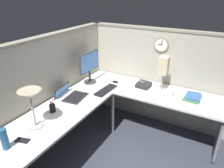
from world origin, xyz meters
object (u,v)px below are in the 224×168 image
computer_mouse (115,82)px  office_phone (144,85)px  keyboard (106,90)px  cell_phone (23,140)px  desk_lamp_dome (30,97)px  thermos_flask (4,139)px  monitor (89,65)px  desk_lamp_paper (164,67)px  book_stack (193,97)px  pen_cup (52,108)px  coffee_mug (172,93)px  wall_clock (161,45)px  laptop (70,95)px

computer_mouse → office_phone: office_phone is taller
keyboard → cell_phone: (-1.36, 0.17, -0.01)m
computer_mouse → desk_lamp_dome: desk_lamp_dome is taller
computer_mouse → thermos_flask: size_ratio=0.47×
monitor → desk_lamp_paper: 1.13m
cell_phone → book_stack: (1.74, -1.34, 0.02)m
monitor → cell_phone: (-1.50, -0.21, -0.29)m
desk_lamp_paper → keyboard: bearing=118.8°
computer_mouse → pen_cup: size_ratio=0.58×
monitor → desk_lamp_paper: desk_lamp_paper is taller
desk_lamp_dome → cell_phone: (-0.23, -0.07, -0.36)m
coffee_mug → wall_clock: wall_clock is taller
desk_lamp_paper → wall_clock: (0.29, 0.14, 0.23)m
book_stack → computer_mouse: bearing=93.0°
pen_cup → book_stack: pen_cup is taller
coffee_mug → desk_lamp_paper: bearing=61.3°
wall_clock → desk_lamp_dome: bearing=155.9°
office_phone → book_stack: bearing=-90.3°
keyboard → wall_clock: bearing=-36.8°
office_phone → desk_lamp_dome: bearing=155.6°
computer_mouse → monitor: bearing=116.9°
keyboard → book_stack: 1.23m
keyboard → thermos_flask: thermos_flask is taller
book_stack → desk_lamp_paper: desk_lamp_paper is taller
monitor → cell_phone: 1.54m
cell_phone → monitor: bearing=-8.0°
computer_mouse → coffee_mug: coffee_mug is taller
laptop → keyboard: size_ratio=0.98×
book_stack → coffee_mug: 0.29m
desk_lamp_paper → coffee_mug: (-0.10, -0.18, -0.34)m
pen_cup → thermos_flask: (-0.69, -0.07, 0.06)m
thermos_flask → desk_lamp_paper: 2.13m
desk_lamp_dome → book_stack: (1.51, -1.41, -0.34)m
thermos_flask → book_stack: size_ratio=0.74×
laptop → desk_lamp_dome: bearing=-170.5°
monitor → desk_lamp_dome: 1.27m
computer_mouse → office_phone: 0.47m
laptop → thermos_flask: (-1.10, -0.14, 0.09)m
keyboard → desk_lamp_paper: 0.90m
desk_lamp_paper → wall_clock: wall_clock is taller
thermos_flask → wall_clock: bearing=-19.8°
laptop → coffee_mug: bearing=-60.8°
computer_mouse → book_stack: bearing=-87.0°
laptop → keyboard: 0.54m
keyboard → cell_phone: keyboard is taller
book_stack → wall_clock: (0.30, 0.60, 0.59)m
computer_mouse → desk_lamp_paper: bearing=-84.1°
desk_lamp_dome → monitor: bearing=6.5°
monitor → desk_lamp_dome: monitor is taller
book_stack → coffee_mug: bearing=106.8°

